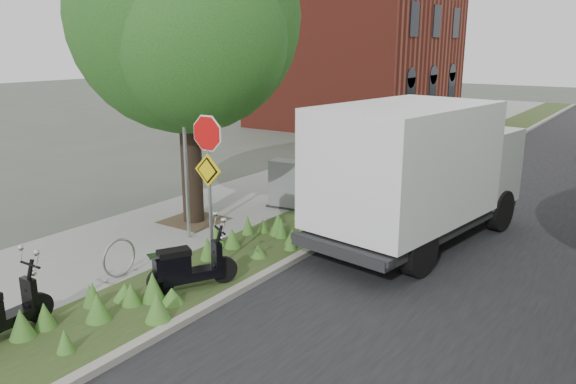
# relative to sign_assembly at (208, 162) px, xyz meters

# --- Properties ---
(ground) EXTENTS (120.00, 120.00, 0.00)m
(ground) POSITION_rel_sign_assembly_xyz_m (1.40, -0.58, -2.33)
(ground) COLOR #4C5147
(ground) RESTS_ON ground
(sidewalk_near) EXTENTS (3.50, 60.00, 0.12)m
(sidewalk_near) POSITION_rel_sign_assembly_xyz_m (-2.85, 9.42, -2.27)
(sidewalk_near) COLOR gray
(sidewalk_near) RESTS_ON ground
(verge) EXTENTS (2.00, 60.00, 0.12)m
(verge) POSITION_rel_sign_assembly_xyz_m (-0.10, 9.42, -2.27)
(verge) COLOR #2B411C
(verge) RESTS_ON ground
(kerb_near) EXTENTS (0.20, 60.00, 0.13)m
(kerb_near) POSITION_rel_sign_assembly_xyz_m (0.90, 9.42, -2.26)
(kerb_near) COLOR #9E9991
(kerb_near) RESTS_ON ground
(road) EXTENTS (7.00, 60.00, 0.01)m
(road) POSITION_rel_sign_assembly_xyz_m (4.40, 9.42, -2.32)
(road) COLOR black
(road) RESTS_ON ground
(street_tree_main) EXTENTS (6.21, 5.54, 7.66)m
(street_tree_main) POSITION_rel_sign_assembly_xyz_m (-2.68, 2.28, 2.48)
(street_tree_main) COLOR black
(street_tree_main) RESTS_ON ground
(bare_post) EXTENTS (0.08, 0.08, 4.00)m
(bare_post) POSITION_rel_sign_assembly_xyz_m (-1.80, 1.22, -0.21)
(bare_post) COLOR #A5A8AD
(bare_post) RESTS_ON ground
(bike_hoop) EXTENTS (0.06, 0.78, 0.77)m
(bike_hoop) POSITION_rel_sign_assembly_xyz_m (-1.30, -1.18, -1.83)
(bike_hoop) COLOR #A5A8AD
(bike_hoop) RESTS_ON ground
(sign_assembly) EXTENTS (0.94, 0.08, 3.22)m
(sign_assembly) POSITION_rel_sign_assembly_xyz_m (0.00, 0.00, 0.00)
(sign_assembly) COLOR #A5A8AD
(sign_assembly) RESTS_ON ground
(brick_building) EXTENTS (9.40, 10.40, 8.30)m
(brick_building) POSITION_rel_sign_assembly_xyz_m (-8.10, 21.42, 1.88)
(brick_building) COLOR maroon
(brick_building) RESTS_ON ground
(scooter_far) EXTENTS (0.94, 1.55, 0.81)m
(scooter_far) POSITION_rel_sign_assembly_xyz_m (0.16, -0.95, -1.81)
(scooter_far) COLOR black
(scooter_far) RESTS_ON ground
(box_truck) EXTENTS (3.25, 6.39, 2.76)m
(box_truck) POSITION_rel_sign_assembly_xyz_m (2.52, 4.15, -0.53)
(box_truck) COLOR #262628
(box_truck) RESTS_ON ground
(utility_cabinet) EXTENTS (1.05, 0.78, 1.29)m
(utility_cabinet) POSITION_rel_sign_assembly_xyz_m (-1.40, 4.62, -1.59)
(utility_cabinet) COLOR #262628
(utility_cabinet) RESTS_ON ground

